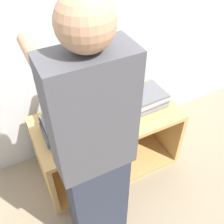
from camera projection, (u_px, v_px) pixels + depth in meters
ground_plane at (123, 186)px, 2.23m from camera, size 12.00×12.00×0.00m
wall_back at (82, 20)px, 1.87m from camera, size 8.00×0.05×2.40m
cart at (104, 137)px, 2.27m from camera, size 1.15×0.57×0.57m
laptop_open at (104, 107)px, 2.04m from camera, size 0.31×0.34×0.26m
laptop_stack_left at (65, 126)px, 1.88m from camera, size 0.33×0.27×0.11m
laptop_stack_right at (145, 98)px, 2.12m from camera, size 0.33×0.27×0.11m
person at (94, 155)px, 1.39m from camera, size 0.40×0.53×1.70m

